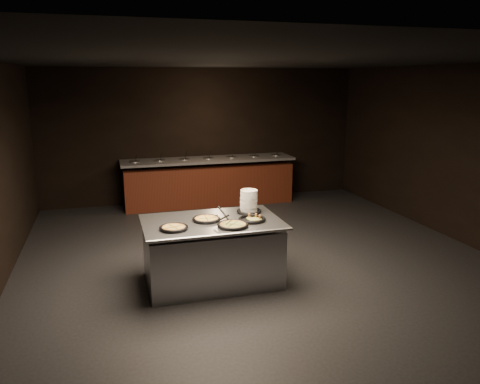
% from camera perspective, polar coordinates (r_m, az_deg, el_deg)
% --- Properties ---
extents(room, '(7.02, 8.02, 2.92)m').
position_cam_1_polar(room, '(6.60, 2.79, 3.09)').
color(room, black).
rests_on(room, ground).
extents(salad_bar, '(3.70, 0.83, 1.18)m').
position_cam_1_polar(salad_bar, '(10.17, -3.82, 0.95)').
color(salad_bar, '#5D2215').
rests_on(salad_bar, ground).
extents(serving_counter, '(1.79, 1.15, 0.86)m').
position_cam_1_polar(serving_counter, '(6.26, -3.43, -7.40)').
color(serving_counter, silver).
rests_on(serving_counter, ground).
extents(plate_stack, '(0.24, 0.24, 0.30)m').
position_cam_1_polar(plate_stack, '(6.49, 1.09, -1.10)').
color(plate_stack, white).
rests_on(plate_stack, serving_counter).
extents(pan_veggie_whole, '(0.36, 0.36, 0.04)m').
position_cam_1_polar(pan_veggie_whole, '(5.81, -8.08, -4.34)').
color(pan_veggie_whole, black).
rests_on(pan_veggie_whole, serving_counter).
extents(pan_cheese_whole, '(0.37, 0.37, 0.04)m').
position_cam_1_polar(pan_cheese_whole, '(6.12, -4.11, -3.30)').
color(pan_cheese_whole, black).
rests_on(pan_cheese_whole, serving_counter).
extents(pan_cheese_slices_a, '(0.34, 0.34, 0.04)m').
position_cam_1_polar(pan_cheese_slices_a, '(6.47, 1.11, -2.35)').
color(pan_cheese_slices_a, black).
rests_on(pan_cheese_slices_a, serving_counter).
extents(pan_cheese_slices_b, '(0.40, 0.40, 0.04)m').
position_cam_1_polar(pan_cheese_slices_b, '(5.86, -0.87, -4.03)').
color(pan_cheese_slices_b, black).
rests_on(pan_cheese_slices_b, serving_counter).
extents(pan_veggie_slices, '(0.36, 0.36, 0.04)m').
position_cam_1_polar(pan_veggie_slices, '(6.10, 1.47, -3.33)').
color(pan_veggie_slices, black).
rests_on(pan_veggie_slices, serving_counter).
extents(server_left, '(0.23, 0.33, 0.18)m').
position_cam_1_polar(server_left, '(6.10, -2.41, -2.69)').
color(server_left, silver).
rests_on(server_left, serving_counter).
extents(server_right, '(0.31, 0.16, 0.16)m').
position_cam_1_polar(server_right, '(5.84, -1.80, -3.54)').
color(server_right, silver).
rests_on(server_right, serving_counter).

